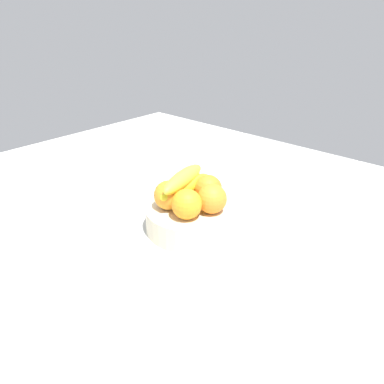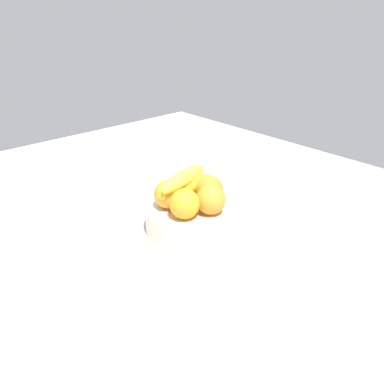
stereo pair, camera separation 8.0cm
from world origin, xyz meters
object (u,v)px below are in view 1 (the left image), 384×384
banana_bunch (185,186)px  orange_back_right (187,204)px  orange_front_left (212,199)px  orange_center (183,185)px  orange_back_left (168,195)px  fruit_bowl (192,218)px  orange_front_right (208,189)px

banana_bunch → orange_back_right: bearing=-44.5°
orange_front_left → orange_center: 9.87cm
orange_back_left → banana_bunch: banana_bunch is taller
orange_center → orange_back_left: (1.20, -6.24, 0.00)cm
orange_center → orange_back_right: size_ratio=1.00×
orange_front_left → orange_back_left: bearing=-148.4°
fruit_bowl → orange_front_left: (4.93, 1.28, 6.37)cm
fruit_bowl → orange_center: 8.33cm
fruit_bowl → orange_center: (-4.90, 2.20, 6.37)cm
orange_back_right → banana_bunch: 7.74cm
orange_front_right → orange_center: (-5.78, -2.44, 0.00)cm
fruit_bowl → orange_front_left: orange_front_left is taller
fruit_bowl → banana_bunch: 7.79cm
orange_center → banana_bunch: 2.42cm
orange_center → banana_bunch: size_ratio=0.36×
orange_front_right → banana_bunch: bearing=-136.1°
orange_front_left → orange_center: bearing=174.6°
orange_back_left → orange_back_right: same height
orange_front_left → orange_back_left: same height
banana_bunch → orange_front_left: bearing=2.6°
orange_center → orange_front_right: bearing=22.9°
fruit_bowl → orange_back_left: (-3.70, -4.03, 6.37)cm
orange_front_right → banana_bunch: size_ratio=0.36×
fruit_bowl → orange_front_right: bearing=79.2°
orange_front_right → orange_back_left: same height
orange_back_left → orange_center: bearing=100.9°
fruit_bowl → orange_back_left: orange_back_left is taller
orange_center → fruit_bowl: bearing=-24.2°
orange_back_left → banana_bunch: bearing=81.9°
orange_front_right → orange_center: size_ratio=1.00×
fruit_bowl → banana_bunch: size_ratio=1.17×
orange_center → banana_bunch: banana_bunch is taller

